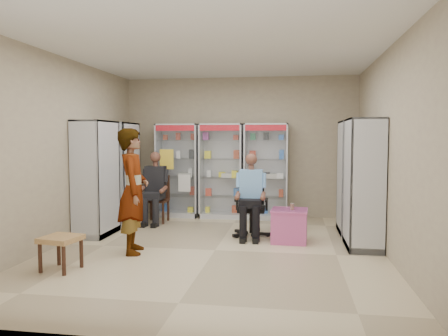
% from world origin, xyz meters
% --- Properties ---
extents(floor, '(6.00, 6.00, 0.00)m').
position_xyz_m(floor, '(0.00, 0.00, 0.00)').
color(floor, '#C6B289').
rests_on(floor, ground).
extents(room_shell, '(5.02, 6.02, 3.01)m').
position_xyz_m(room_shell, '(0.00, 0.00, 1.97)').
color(room_shell, tan).
rests_on(room_shell, ground).
extents(cabinet_back_left, '(0.90, 0.50, 2.00)m').
position_xyz_m(cabinet_back_left, '(-1.30, 2.73, 1.00)').
color(cabinet_back_left, '#B1B3B8').
rests_on(cabinet_back_left, floor).
extents(cabinet_back_mid, '(0.90, 0.50, 2.00)m').
position_xyz_m(cabinet_back_mid, '(-0.35, 2.73, 1.00)').
color(cabinet_back_mid, silver).
rests_on(cabinet_back_mid, floor).
extents(cabinet_back_right, '(0.90, 0.50, 2.00)m').
position_xyz_m(cabinet_back_right, '(0.60, 2.73, 1.00)').
color(cabinet_back_right, '#A2A6A9').
rests_on(cabinet_back_right, floor).
extents(cabinet_right_far, '(0.90, 0.50, 2.00)m').
position_xyz_m(cabinet_right_far, '(2.23, 1.60, 1.00)').
color(cabinet_right_far, '#A5A9AC').
rests_on(cabinet_right_far, floor).
extents(cabinet_right_near, '(0.90, 0.50, 2.00)m').
position_xyz_m(cabinet_right_near, '(2.23, 0.50, 1.00)').
color(cabinet_right_near, '#B0B2B8').
rests_on(cabinet_right_near, floor).
extents(cabinet_left_far, '(0.90, 0.50, 2.00)m').
position_xyz_m(cabinet_left_far, '(-2.23, 1.80, 1.00)').
color(cabinet_left_far, '#A0A4A7').
rests_on(cabinet_left_far, floor).
extents(cabinet_left_near, '(0.90, 0.50, 2.00)m').
position_xyz_m(cabinet_left_near, '(-2.23, 0.70, 1.00)').
color(cabinet_left_near, '#9FA1A6').
rests_on(cabinet_left_near, floor).
extents(wooden_chair, '(0.42, 0.42, 0.94)m').
position_xyz_m(wooden_chair, '(-1.55, 2.00, 0.47)').
color(wooden_chair, black).
rests_on(wooden_chair, floor).
extents(seated_customer, '(0.44, 0.60, 1.34)m').
position_xyz_m(seated_customer, '(-1.55, 1.95, 0.67)').
color(seated_customer, black).
rests_on(seated_customer, floor).
extents(office_chair, '(0.59, 0.59, 1.06)m').
position_xyz_m(office_chair, '(0.45, 1.03, 0.53)').
color(office_chair, black).
rests_on(office_chair, floor).
extents(seated_shopkeeper, '(0.46, 0.63, 1.35)m').
position_xyz_m(seated_shopkeeper, '(0.45, 0.98, 0.67)').
color(seated_shopkeeper, '#729DE1').
rests_on(seated_shopkeeper, floor).
extents(pink_trunk, '(0.59, 0.57, 0.54)m').
position_xyz_m(pink_trunk, '(1.11, 0.71, 0.27)').
color(pink_trunk, '#C14D85').
rests_on(pink_trunk, floor).
extents(tea_glass, '(0.07, 0.07, 0.11)m').
position_xyz_m(tea_glass, '(1.15, 0.67, 0.59)').
color(tea_glass, '#542707').
rests_on(tea_glass, pink_trunk).
extents(woven_stool_a, '(0.44, 0.44, 0.41)m').
position_xyz_m(woven_stool_a, '(1.02, 1.62, 0.20)').
color(woven_stool_a, olive).
rests_on(woven_stool_a, floor).
extents(woven_stool_b, '(0.50, 0.50, 0.44)m').
position_xyz_m(woven_stool_b, '(-1.79, -1.29, 0.22)').
color(woven_stool_b, '#A17944').
rests_on(woven_stool_b, floor).
extents(standing_man, '(0.60, 0.76, 1.84)m').
position_xyz_m(standing_man, '(-1.17, -0.32, 0.92)').
color(standing_man, gray).
rests_on(standing_man, floor).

